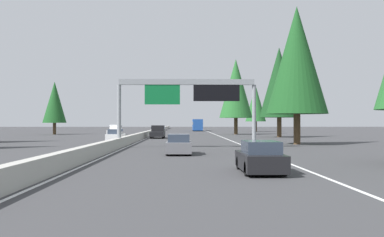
{
  "coord_description": "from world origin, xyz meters",
  "views": [
    {
      "loc": [
        -3.81,
        -5.6,
        2.33
      ],
      "look_at": [
        59.82,
        -6.77,
        2.86
      ],
      "focal_mm": 41.37,
      "sensor_mm": 36.0,
      "label": 1
    }
  ],
  "objects": [
    {
      "name": "oncoming_far",
      "position": [
        49.97,
        2.68,
        0.68
      ],
      "size": [
        4.4,
        1.8,
        1.47
      ],
      "rotation": [
        0.0,
        0.0,
        3.14
      ],
      "color": "white",
      "rests_on": "ground"
    },
    {
      "name": "conifer_left_mid",
      "position": [
        80.64,
        19.02,
        6.12
      ],
      "size": [
        4.43,
        4.43,
        10.08
      ],
      "color": "#4C3823",
      "rests_on": "ground"
    },
    {
      "name": "median_barrier",
      "position": [
        80.0,
        0.3,
        0.45
      ],
      "size": [
        180.0,
        0.56,
        0.9
      ],
      "primitive_type": "cube",
      "color": "#ADAAA3",
      "rests_on": "ground"
    },
    {
      "name": "bus_far_left",
      "position": [
        114.49,
        -9.23,
        1.72
      ],
      "size": [
        11.5,
        2.55,
        3.1
      ],
      "color": "#1E4793",
      "rests_on": "ground"
    },
    {
      "name": "pickup_far_right",
      "position": [
        61.02,
        -1.77,
        0.91
      ],
      "size": [
        5.6,
        2.0,
        1.86
      ],
      "color": "black",
      "rests_on": "ground"
    },
    {
      "name": "sedan_mid_right",
      "position": [
        28.29,
        -5.23,
        0.68
      ],
      "size": [
        4.4,
        1.8,
        1.47
      ],
      "color": "slate",
      "rests_on": "ground"
    },
    {
      "name": "conifer_right_far",
      "position": [
        80.29,
        -15.53,
        8.76
      ],
      "size": [
        6.34,
        6.34,
        14.41
      ],
      "color": "#4C3823",
      "rests_on": "ground"
    },
    {
      "name": "ground_plane",
      "position": [
        60.0,
        0.0,
        0.0
      ],
      "size": [
        320.0,
        320.0,
        0.0
      ],
      "primitive_type": "plane",
      "color": "#38383A"
    },
    {
      "name": "shoulder_stripe_right",
      "position": [
        70.0,
        -11.52,
        0.01
      ],
      "size": [
        160.0,
        0.16,
        0.01
      ],
      "primitive_type": "cube",
      "color": "silver",
      "rests_on": "ground"
    },
    {
      "name": "sedan_near_right",
      "position": [
        16.51,
        -9.12,
        0.68
      ],
      "size": [
        4.4,
        1.8,
        1.47
      ],
      "color": "black",
      "rests_on": "ground"
    },
    {
      "name": "conifer_right_mid",
      "position": [
        64.45,
        -20.41,
        8.5
      ],
      "size": [
        6.15,
        6.15,
        13.97
      ],
      "color": "#4C3823",
      "rests_on": "ground"
    },
    {
      "name": "oncoming_near",
      "position": [
        74.68,
        6.58,
        0.91
      ],
      "size": [
        5.6,
        2.0,
        1.86
      ],
      "rotation": [
        0.0,
        0.0,
        3.14
      ],
      "color": "white",
      "rests_on": "ground"
    },
    {
      "name": "sign_gantry_overhead",
      "position": [
        36.41,
        -6.04,
        4.97
      ],
      "size": [
        0.5,
        12.68,
        6.24
      ],
      "color": "gray",
      "rests_on": "ground"
    },
    {
      "name": "shoulder_stripe_median",
      "position": [
        70.0,
        -0.25,
        0.01
      ],
      "size": [
        160.0,
        0.16,
        0.01
      ],
      "primitive_type": "cube",
      "color": "silver",
      "rests_on": "ground"
    },
    {
      "name": "conifer_right_near",
      "position": [
        42.35,
        -17.48,
        8.87
      ],
      "size": [
        6.41,
        6.41,
        14.58
      ],
      "color": "#4C3823",
      "rests_on": "ground"
    },
    {
      "name": "conifer_right_distant",
      "position": [
        104.99,
        -23.34,
        6.98
      ],
      "size": [
        5.06,
        5.06,
        11.49
      ],
      "color": "#4C3823",
      "rests_on": "ground"
    }
  ]
}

